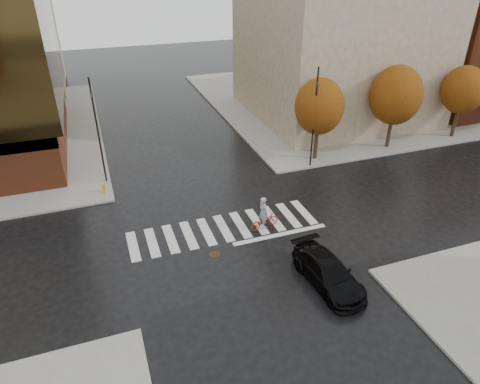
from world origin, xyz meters
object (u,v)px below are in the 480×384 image
at_px(traffic_light_ne, 315,111).
at_px(fire_hydrant, 104,187).
at_px(cyclist, 264,218).
at_px(sedan, 328,272).
at_px(traffic_light_nw, 97,125).

xyz_separation_m(traffic_light_ne, fire_hydrant, (-15.55, 1.00, -4.01)).
bearing_deg(traffic_light_ne, cyclist, 20.01).
xyz_separation_m(cyclist, fire_hydrant, (-8.90, 7.58, -0.20)).
relative_size(sedan, traffic_light_nw, 0.64).
bearing_deg(sedan, traffic_light_nw, 118.58).
distance_m(cyclist, traffic_light_nw, 13.24).
relative_size(traffic_light_ne, fire_hydrant, 10.70).
bearing_deg(traffic_light_nw, sedan, 44.67).
xyz_separation_m(traffic_light_nw, traffic_light_ne, (15.30, -2.70, 0.04)).
height_order(cyclist, traffic_light_ne, traffic_light_ne).
xyz_separation_m(sedan, cyclist, (-1.13, 5.75, 0.03)).
height_order(sedan, fire_hydrant, sedan).
bearing_deg(cyclist, traffic_light_ne, -55.97).
distance_m(traffic_light_nw, traffic_light_ne, 15.54).
xyz_separation_m(sedan, traffic_light_ne, (5.52, 12.33, 3.84)).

